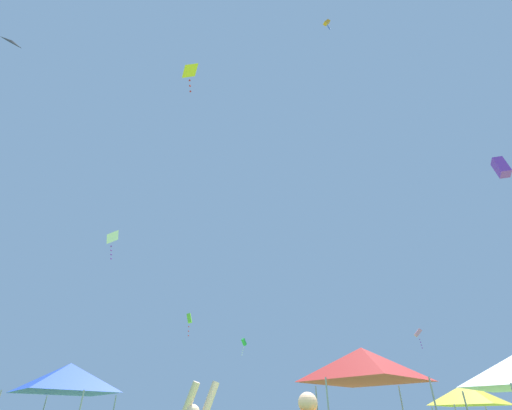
# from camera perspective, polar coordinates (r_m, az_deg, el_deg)

# --- Properties ---
(canopy_tent_red) EXTENTS (3.43, 3.43, 3.67)m
(canopy_tent_red) POSITION_cam_1_polar(r_m,az_deg,el_deg) (14.11, 16.68, -23.09)
(canopy_tent_red) COLOR #9E9EA3
(canopy_tent_red) RESTS_ON ground
(canopy_tent_yellow) EXTENTS (2.71, 2.71, 2.90)m
(canopy_tent_yellow) POSITION_cam_1_polar(r_m,az_deg,el_deg) (20.15, 30.60, -24.45)
(canopy_tent_yellow) COLOR #9E9EA3
(canopy_tent_yellow) RESTS_ON ground
(canopy_tent_blue) EXTENTS (3.09, 3.09, 3.30)m
(canopy_tent_blue) POSITION_cam_1_polar(r_m,az_deg,el_deg) (16.24, -27.74, -23.12)
(canopy_tent_blue) COLOR #9E9EA3
(canopy_tent_blue) RESTS_ON ground
(kite_black_delta) EXTENTS (1.38, 1.39, 0.80)m
(kite_black_delta) POSITION_cam_1_polar(r_m,az_deg,el_deg) (26.02, -34.30, 20.67)
(kite_black_delta) COLOR black
(kite_white_diamond) EXTENTS (1.58, 1.50, 2.97)m
(kite_white_diamond) POSITION_cam_1_polar(r_m,az_deg,el_deg) (41.81, -21.90, -4.93)
(kite_white_diamond) COLOR white
(kite_lime_box) EXTENTS (0.54, 0.50, 1.97)m
(kite_lime_box) POSITION_cam_1_polar(r_m,az_deg,el_deg) (35.02, -10.55, -17.34)
(kite_lime_box) COLOR #75D138
(kite_purple_box) EXTENTS (0.77, 1.05, 1.53)m
(kite_purple_box) POSITION_cam_1_polar(r_m,az_deg,el_deg) (26.88, 34.37, 4.98)
(kite_purple_box) COLOR purple
(kite_pink_box) EXTENTS (0.66, 0.41, 1.53)m
(kite_pink_box) POSITION_cam_1_polar(r_m,az_deg,el_deg) (32.32, 24.36, -18.08)
(kite_pink_box) COLOR pink
(kite_orange_box) EXTENTS (0.55, 0.41, 1.36)m
(kite_orange_box) POSITION_cam_1_polar(r_m,az_deg,el_deg) (28.13, 11.19, 26.52)
(kite_orange_box) COLOR orange
(kite_yellow_diamond) EXTENTS (1.54, 1.40, 2.64)m
(kite_yellow_diamond) POSITION_cam_1_polar(r_m,az_deg,el_deg) (33.02, -10.49, 20.12)
(kite_yellow_diamond) COLOR yellow
(kite_green_box) EXTENTS (0.47, 0.58, 1.33)m
(kite_green_box) POSITION_cam_1_polar(r_m,az_deg,el_deg) (31.60, -1.94, -20.99)
(kite_green_box) COLOR green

